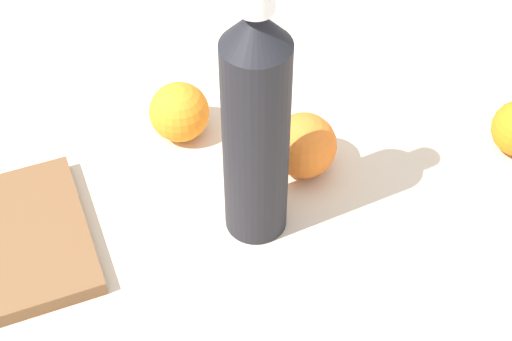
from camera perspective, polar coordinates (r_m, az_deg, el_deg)
ground_plane at (r=0.82m, az=0.86°, el=-6.02°), size 2.40×2.40×0.00m
water_bottle at (r=0.74m, az=0.00°, el=3.15°), size 0.07×0.07×0.30m
orange_0 at (r=0.91m, az=-5.60°, el=4.26°), size 0.07×0.07×0.07m
orange_1 at (r=0.87m, az=3.50°, el=1.83°), size 0.07×0.07×0.07m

